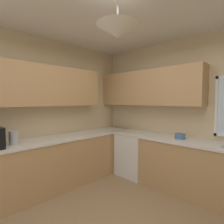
# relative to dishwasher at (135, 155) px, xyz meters

# --- Properties ---
(room_shell) EXTENTS (4.02, 3.98, 2.74)m
(room_shell) POSITION_rel_dishwasher_xyz_m (0.62, -1.07, 1.37)
(room_shell) COLOR beige
(room_shell) RESTS_ON ground_plane
(counter_run_left) EXTENTS (0.65, 3.59, 0.89)m
(counter_run_left) POSITION_rel_dishwasher_xyz_m (-0.66, -1.59, 0.02)
(counter_run_left) COLOR tan
(counter_run_left) RESTS_ON ground_plane
(counter_run_back) EXTENTS (3.11, 0.65, 0.89)m
(counter_run_back) POSITION_rel_dishwasher_xyz_m (1.19, 0.03, 0.02)
(counter_run_back) COLOR tan
(counter_run_back) RESTS_ON ground_plane
(dishwasher) EXTENTS (0.60, 0.60, 0.85)m
(dishwasher) POSITION_rel_dishwasher_xyz_m (0.00, 0.00, 0.00)
(dishwasher) COLOR white
(dishwasher) RESTS_ON ground_plane
(kettle) EXTENTS (0.13, 0.13, 0.21)m
(kettle) POSITION_rel_dishwasher_xyz_m (-0.64, -2.11, 0.57)
(kettle) COLOR #B7B7BC
(kettle) RESTS_ON counter_run_left
(bowl) EXTENTS (0.17, 0.17, 0.09)m
(bowl) POSITION_rel_dishwasher_xyz_m (0.95, 0.03, 0.51)
(bowl) COLOR #4C7099
(bowl) RESTS_ON counter_run_back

